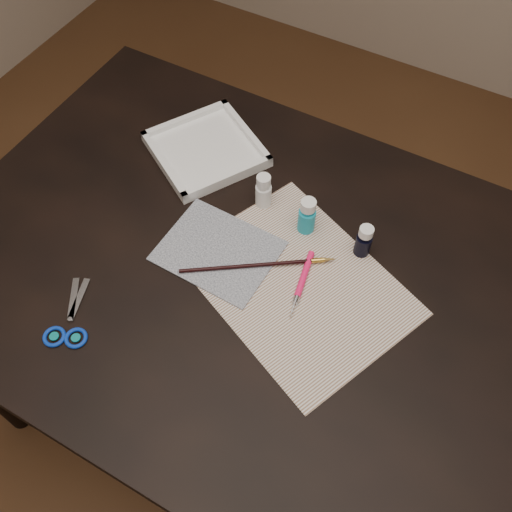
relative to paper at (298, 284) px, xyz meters
The scene contains 11 objects.
ground 0.77m from the paper, behind, with size 3.50×3.50×0.02m, color #422614.
table 0.39m from the paper, behind, with size 1.30×0.90×0.75m, color black.
paper is the anchor object (origin of this frame).
canvas 0.17m from the paper, behind, with size 0.23×0.18×0.00m, color black.
paint_bottle_white 0.22m from the paper, 136.94° to the left, with size 0.03×0.03×0.08m, color white.
paint_bottle_cyan 0.14m from the paper, 109.73° to the left, with size 0.04×0.04×0.09m, color #189AB5.
paint_bottle_navy 0.16m from the paper, 58.97° to the left, with size 0.03×0.03×0.08m, color black.
paintbrush 0.08m from the paper, behind, with size 0.31×0.01×0.01m, color black, non-canonical shape.
craft_knife 0.01m from the paper, 18.85° to the right, with size 0.16×0.01×0.01m, color #FF175F, non-canonical shape.
scissors 0.44m from the paper, 142.49° to the right, with size 0.17×0.08×0.01m, color silver, non-canonical shape.
palette_tray 0.40m from the paper, 148.15° to the left, with size 0.22×0.22×0.03m, color white.
Camera 1 is at (0.29, -0.53, 1.70)m, focal length 40.00 mm.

